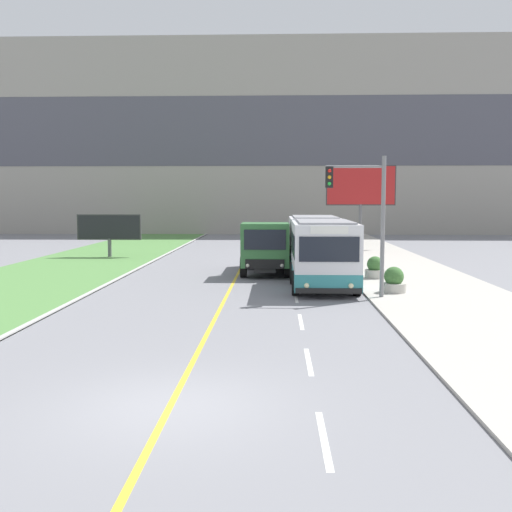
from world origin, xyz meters
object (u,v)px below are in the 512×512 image
(city_bus, at_px, (318,249))
(traffic_light_mast, at_px, (365,208))
(planter_round_near, at_px, (394,281))
(dump_truck, at_px, (266,249))
(billboard_large, at_px, (361,188))
(billboard_small, at_px, (109,228))
(planter_round_second, at_px, (375,269))
(car_distant, at_px, (298,238))

(city_bus, distance_m, traffic_light_mast, 5.83)
(planter_round_near, bearing_deg, dump_truck, 131.67)
(city_bus, relative_size, billboard_large, 1.85)
(city_bus, height_order, planter_round_near, city_bus)
(dump_truck, relative_size, billboard_small, 1.48)
(dump_truck, distance_m, billboard_small, 13.60)
(traffic_light_mast, relative_size, billboard_large, 0.86)
(billboard_small, distance_m, planter_round_second, 18.82)
(dump_truck, height_order, planter_round_second, dump_truck)
(billboard_large, distance_m, billboard_small, 18.58)
(planter_round_second, bearing_deg, traffic_light_mast, -103.46)
(billboard_small, bearing_deg, planter_round_near, -43.05)
(car_distant, bearing_deg, billboard_small, -143.51)
(billboard_large, relative_size, billboard_small, 1.51)
(planter_round_near, distance_m, planter_round_second, 4.32)
(planter_round_second, bearing_deg, car_distant, 98.43)
(city_bus, distance_m, billboard_small, 16.70)
(dump_truck, height_order, planter_round_near, dump_truck)
(planter_round_near, bearing_deg, car_distant, 97.07)
(dump_truck, relative_size, billboard_large, 0.98)
(dump_truck, bearing_deg, traffic_light_mast, -61.12)
(traffic_light_mast, bearing_deg, billboard_large, 82.53)
(city_bus, bearing_deg, planter_round_second, 4.05)
(billboard_large, relative_size, planter_round_near, 6.09)
(car_distant, height_order, billboard_small, billboard_small)
(planter_round_near, xyz_separation_m, planter_round_second, (-0.06, 4.32, 0.00))
(car_distant, relative_size, traffic_light_mast, 0.79)
(city_bus, distance_m, planter_round_second, 2.88)
(car_distant, distance_m, billboard_small, 15.87)
(car_distant, height_order, planter_round_second, car_distant)
(dump_truck, distance_m, car_distant, 18.29)
(planter_round_near, relative_size, planter_round_second, 1.00)
(car_distant, bearing_deg, city_bus, -89.35)
(planter_round_second, bearing_deg, billboard_large, 84.54)
(billboard_large, distance_m, planter_round_second, 17.29)
(billboard_large, bearing_deg, planter_round_second, -95.46)
(city_bus, xyz_separation_m, traffic_light_mast, (1.39, -5.29, 2.00))
(car_distant, xyz_separation_m, billboard_small, (-12.72, -9.41, 1.24))
(city_bus, distance_m, planter_round_near, 5.06)
(city_bus, relative_size, traffic_light_mast, 2.14)
(planter_round_near, bearing_deg, traffic_light_mast, -139.56)
(dump_truck, distance_m, traffic_light_mast, 8.40)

